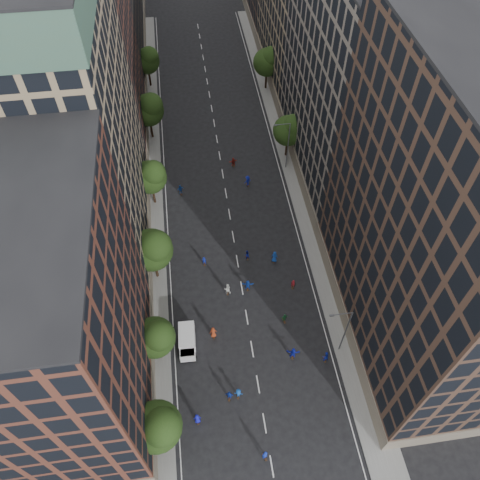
{
  "coord_description": "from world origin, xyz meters",
  "views": [
    {
      "loc": [
        -4.99,
        -11.42,
        53.47
      ],
      "look_at": [
        0.68,
        29.17,
        2.0
      ],
      "focal_mm": 35.0,
      "sensor_mm": 36.0,
      "label": 1
    }
  ],
  "objects_px": {
    "streetlamp_far": "(287,144)",
    "cargo_van": "(187,341)",
    "skater_0": "(197,419)",
    "streetlamp_near": "(344,330)",
    "skater_2": "(325,357)",
    "skater_1": "(265,455)"
  },
  "relations": [
    {
      "from": "streetlamp_far",
      "to": "cargo_van",
      "type": "bearing_deg",
      "value": -121.26
    },
    {
      "from": "streetlamp_far",
      "to": "skater_0",
      "type": "distance_m",
      "value": 43.3
    },
    {
      "from": "streetlamp_near",
      "to": "skater_0",
      "type": "relative_size",
      "value": 5.19
    },
    {
      "from": "skater_2",
      "to": "streetlamp_far",
      "type": "bearing_deg",
      "value": -91.34
    },
    {
      "from": "streetlamp_near",
      "to": "skater_0",
      "type": "distance_m",
      "value": 19.28
    },
    {
      "from": "streetlamp_near",
      "to": "cargo_van",
      "type": "height_order",
      "value": "streetlamp_near"
    },
    {
      "from": "cargo_van",
      "to": "skater_2",
      "type": "bearing_deg",
      "value": -11.91
    },
    {
      "from": "skater_0",
      "to": "skater_1",
      "type": "distance_m",
      "value": 8.24
    },
    {
      "from": "cargo_van",
      "to": "skater_2",
      "type": "height_order",
      "value": "cargo_van"
    },
    {
      "from": "streetlamp_far",
      "to": "cargo_van",
      "type": "xyz_separation_m",
      "value": [
        -18.16,
        -29.92,
        -3.92
      ]
    },
    {
      "from": "streetlamp_far",
      "to": "skater_1",
      "type": "distance_m",
      "value": 45.55
    },
    {
      "from": "skater_1",
      "to": "skater_2",
      "type": "bearing_deg",
      "value": -154.24
    },
    {
      "from": "skater_0",
      "to": "skater_2",
      "type": "bearing_deg",
      "value": -163.72
    },
    {
      "from": "streetlamp_far",
      "to": "skater_1",
      "type": "relative_size",
      "value": 4.99
    },
    {
      "from": "streetlamp_near",
      "to": "skater_1",
      "type": "height_order",
      "value": "streetlamp_near"
    },
    {
      "from": "streetlamp_near",
      "to": "skater_0",
      "type": "bearing_deg",
      "value": -160.52
    },
    {
      "from": "cargo_van",
      "to": "skater_2",
      "type": "xyz_separation_m",
      "value": [
        16.3,
        -4.16,
        -0.37
      ]
    },
    {
      "from": "cargo_van",
      "to": "skater_0",
      "type": "relative_size",
      "value": 2.59
    },
    {
      "from": "cargo_van",
      "to": "skater_0",
      "type": "distance_m",
      "value": 9.36
    },
    {
      "from": "skater_0",
      "to": "skater_2",
      "type": "relative_size",
      "value": 1.0
    },
    {
      "from": "streetlamp_far",
      "to": "cargo_van",
      "type": "distance_m",
      "value": 35.22
    },
    {
      "from": "streetlamp_near",
      "to": "skater_0",
      "type": "height_order",
      "value": "streetlamp_near"
    }
  ]
}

